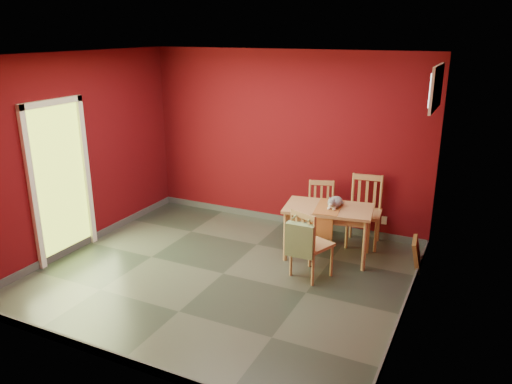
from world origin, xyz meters
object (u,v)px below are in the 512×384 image
at_px(dining_table, 328,213).
at_px(cat, 335,200).
at_px(picture_frame, 417,254).
at_px(chair_far_left, 321,210).
at_px(tote_bag, 300,240).
at_px(chair_near, 310,243).
at_px(chair_far_right, 365,210).

relative_size(dining_table, cat, 3.29).
relative_size(cat, picture_frame, 0.90).
distance_m(dining_table, chair_far_left, 0.69).
xyz_separation_m(chair_far_left, cat, (0.37, -0.54, 0.38)).
bearing_deg(tote_bag, dining_table, 85.47).
height_order(dining_table, chair_near, chair_near).
bearing_deg(chair_far_right, picture_frame, -31.48).
relative_size(chair_far_left, tote_bag, 1.76).
distance_m(dining_table, tote_bag, 0.87).
height_order(chair_near, picture_frame, chair_near).
distance_m(chair_far_left, picture_frame, 1.54).
bearing_deg(picture_frame, cat, -174.59).
bearing_deg(cat, dining_table, -136.14).
relative_size(tote_bag, picture_frame, 1.16).
bearing_deg(chair_near, chair_far_right, 75.07).
relative_size(chair_near, picture_frame, 2.15).
bearing_deg(dining_table, chair_far_right, 63.17).
xyz_separation_m(chair_far_right, cat, (-0.26, -0.61, 0.30)).
relative_size(chair_near, tote_bag, 1.85).
height_order(chair_near, cat, cat).
distance_m(dining_table, chair_far_right, 0.75).
bearing_deg(cat, chair_far_left, 133.38).
height_order(chair_far_left, chair_far_right, chair_far_right).
bearing_deg(chair_far_left, dining_table, -63.13).
height_order(tote_bag, cat, cat).
bearing_deg(tote_bag, chair_near, 76.53).
xyz_separation_m(chair_far_left, tote_bag, (0.23, -1.46, 0.14)).
relative_size(chair_far_right, cat, 2.65).
relative_size(dining_table, chair_near, 1.38).
relative_size(chair_far_left, picture_frame, 2.04).
height_order(chair_far_right, picture_frame, chair_far_right).
xyz_separation_m(chair_far_left, picture_frame, (1.46, -0.44, -0.23)).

